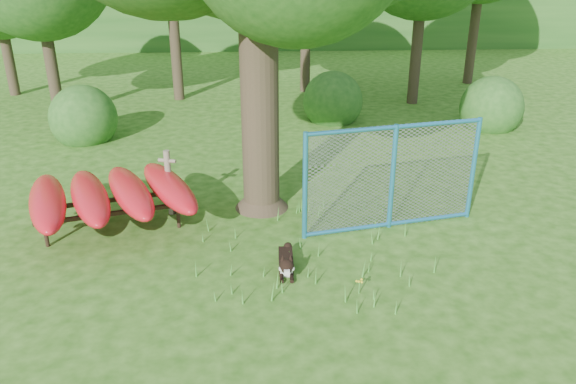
{
  "coord_description": "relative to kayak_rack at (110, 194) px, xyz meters",
  "views": [
    {
      "loc": [
        -0.3,
        -7.54,
        4.76
      ],
      "look_at": [
        0.2,
        1.2,
        1.0
      ],
      "focal_mm": 35.0,
      "sensor_mm": 36.0,
      "label": 1
    }
  ],
  "objects": [
    {
      "name": "ground",
      "position": [
        2.99,
        -1.96,
        -0.7
      ],
      "size": [
        80.0,
        80.0,
        0.0
      ],
      "primitive_type": "plane",
      "color": "#235310",
      "rests_on": "ground"
    },
    {
      "name": "shrub_mid",
      "position": [
        4.99,
        7.04,
        -0.7
      ],
      "size": [
        1.8,
        1.8,
        1.8
      ],
      "primitive_type": "sphere",
      "color": "#23571C",
      "rests_on": "ground"
    },
    {
      "name": "husky_dog",
      "position": [
        3.11,
        -1.69,
        -0.55
      ],
      "size": [
        0.26,
        1.0,
        0.44
      ],
      "rotation": [
        0.0,
        0.0,
        -0.02
      ],
      "color": "black",
      "rests_on": "ground"
    },
    {
      "name": "fence_section",
      "position": [
        5.12,
        -0.19,
        0.3
      ],
      "size": [
        3.35,
        0.81,
        3.32
      ],
      "rotation": [
        0.0,
        0.0,
        0.21
      ],
      "color": "#2781BA",
      "rests_on": "ground"
    },
    {
      "name": "wildflower_clump",
      "position": [
        4.18,
        -2.39,
        -0.5
      ],
      "size": [
        0.12,
        0.1,
        0.25
      ],
      "rotation": [
        0.0,
        0.0,
        0.24
      ],
      "color": "#479731",
      "rests_on": "ground"
    },
    {
      "name": "kayak_rack",
      "position": [
        0.0,
        0.0,
        0.0
      ],
      "size": [
        3.62,
        3.25,
        0.92
      ],
      "rotation": [
        0.0,
        0.0,
        0.27
      ],
      "color": "black",
      "rests_on": "ground"
    },
    {
      "name": "shrub_right",
      "position": [
        9.49,
        6.04,
        -0.7
      ],
      "size": [
        1.8,
        1.8,
        1.8
      ],
      "primitive_type": "sphere",
      "color": "#23571C",
      "rests_on": "ground"
    },
    {
      "name": "wooden_post",
      "position": [
        0.97,
        0.62,
        -0.01
      ],
      "size": [
        0.36,
        0.17,
        1.31
      ],
      "rotation": [
        0.0,
        0.0,
        -0.29
      ],
      "color": "#6F6653",
      "rests_on": "ground"
    },
    {
      "name": "shrub_left",
      "position": [
        -2.01,
        5.54,
        -0.7
      ],
      "size": [
        1.8,
        1.8,
        1.8
      ],
      "primitive_type": "sphere",
      "color": "#23571C",
      "rests_on": "ground"
    }
  ]
}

